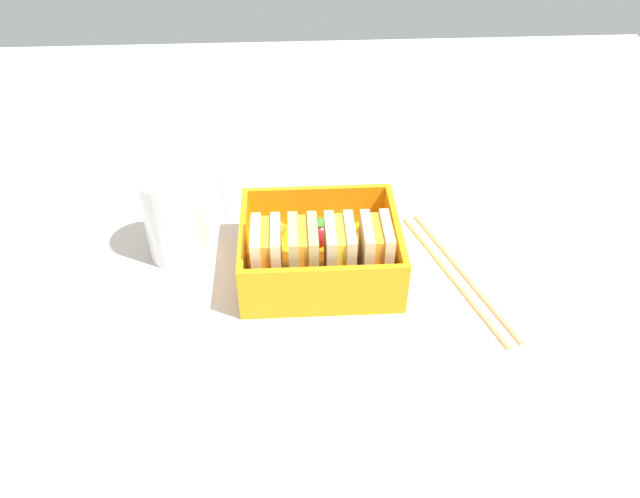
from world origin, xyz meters
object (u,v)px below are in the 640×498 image
object	(u,v)px
carrot_stick_left	(272,237)
folded_napkin	(285,190)
sandwich_center_right	(267,255)
sandwich_center_left	(340,253)
sandwich_left	(376,252)
carrot_stick_far_left	(360,240)
chopstick_pair	(458,273)
strawberry_far_left	(316,232)
sandwich_center	(303,254)
drinking_glass	(174,216)

from	to	relation	value
carrot_stick_left	folded_napkin	size ratio (longest dim) A/B	0.25
sandwich_center_right	folded_napkin	bearing A→B (deg)	-95.67
sandwich_center_left	carrot_stick_left	size ratio (longest dim) A/B	1.76
sandwich_center_left	sandwich_left	bearing A→B (deg)	180.00
carrot_stick_far_left	chopstick_pair	size ratio (longest dim) A/B	0.27
chopstick_pair	folded_napkin	distance (cm)	23.34
strawberry_far_left	carrot_stick_left	bearing A→B (deg)	-3.82
sandwich_left	carrot_stick_left	xyz separation A→B (cm)	(9.84, -5.68, -2.33)
carrot_stick_left	strawberry_far_left	bearing A→B (deg)	176.18
carrot_stick_far_left	folded_napkin	xyz separation A→B (cm)	(7.67, -11.75, -1.55)
sandwich_left	sandwich_center_right	size ratio (longest dim) A/B	1.00
sandwich_center	sandwich_center_right	bearing A→B (deg)	0.00
sandwich_center_right	sandwich_center_left	bearing A→B (deg)	180.00
strawberry_far_left	carrot_stick_left	distance (cm)	4.53
sandwich_center_right	folded_napkin	world-z (taller)	sandwich_center_right
sandwich_center_right	strawberry_far_left	xyz separation A→B (cm)	(-4.84, -5.38, -1.65)
carrot_stick_far_left	carrot_stick_left	size ratio (longest dim) A/B	1.49
chopstick_pair	sandwich_center	bearing A→B (deg)	3.26
sandwich_center	carrot_stick_far_left	xyz separation A→B (cm)	(-5.92, -4.95, -2.55)
folded_napkin	chopstick_pair	bearing A→B (deg)	137.34
strawberry_far_left	carrot_stick_far_left	bearing A→B (deg)	174.57
sandwich_center	folded_napkin	world-z (taller)	sandwich_center
sandwich_left	chopstick_pair	distance (cm)	9.51
sandwich_center_left	sandwich_center_right	size ratio (longest dim) A/B	1.00
folded_napkin	carrot_stick_left	bearing A→B (deg)	83.35
carrot_stick_left	folded_napkin	distance (cm)	11.24
sandwich_center	sandwich_center_right	size ratio (longest dim) A/B	1.00
sandwich_center	folded_napkin	size ratio (longest dim) A/B	0.43
sandwich_left	folded_napkin	distance (cm)	19.21
sandwich_center_right	strawberry_far_left	size ratio (longest dim) A/B	1.90
sandwich_center_right	drinking_glass	bearing A→B (deg)	-33.20
drinking_glass	carrot_stick_left	bearing A→B (deg)	177.56
sandwich_center_left	strawberry_far_left	size ratio (longest dim) A/B	1.90
sandwich_center_left	carrot_stick_left	distance (cm)	8.89
sandwich_center_right	sandwich_left	bearing A→B (deg)	180.00
sandwich_center	chopstick_pair	size ratio (longest dim) A/B	0.31
sandwich_center_right	carrot_stick_left	bearing A→B (deg)	-93.76
sandwich_left	sandwich_center_left	size ratio (longest dim) A/B	1.00
chopstick_pair	carrot_stick_left	bearing A→B (deg)	-14.57
drinking_glass	strawberry_far_left	bearing A→B (deg)	177.13
sandwich_center	carrot_stick_far_left	bearing A→B (deg)	-140.08
sandwich_left	folded_napkin	size ratio (longest dim) A/B	0.43
chopstick_pair	drinking_glass	bearing A→B (deg)	-10.49
sandwich_center_left	strawberry_far_left	distance (cm)	5.96
sandwich_left	sandwich_center	distance (cm)	6.81
sandwich_center_left	chopstick_pair	world-z (taller)	sandwich_center_left
sandwich_center_right	carrot_stick_left	distance (cm)	6.15
sandwich_left	folded_napkin	world-z (taller)	sandwich_left
carrot_stick_far_left	carrot_stick_left	world-z (taller)	carrot_stick_left
sandwich_center	carrot_stick_left	size ratio (longest dim) A/B	1.76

